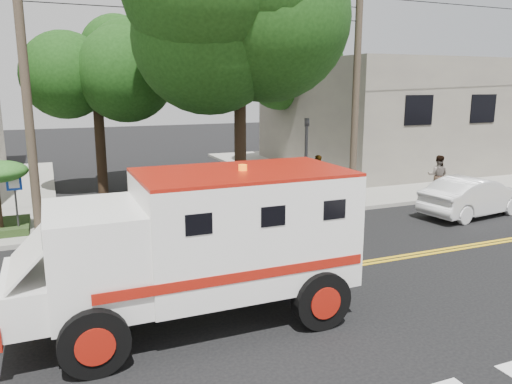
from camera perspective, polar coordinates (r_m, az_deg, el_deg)
name	(u,v)px	position (r m, az deg, el deg)	size (l,w,h in m)	color
ground	(277,277)	(12.90, 2.39, -9.71)	(100.00, 100.00, 0.00)	black
sidewalk_ne	(386,165)	(30.99, 14.59, 2.97)	(17.00, 17.00, 0.15)	gray
building_right	(404,113)	(31.99, 16.51, 8.68)	(14.00, 12.00, 6.00)	#6A635B
utility_pole_left	(27,95)	(16.85, -24.75, 10.03)	(0.28, 0.28, 9.00)	#382D23
utility_pole_right	(356,93)	(20.50, 11.35, 11.06)	(0.28, 0.28, 9.00)	#382D23
tree_main	(254,15)	(18.60, -0.23, 19.55)	(6.08, 5.70, 9.85)	black
tree_left	(103,63)	(22.78, -17.04, 13.96)	(4.48, 4.20, 7.70)	black
tree_right	(301,62)	(30.07, 5.18, 14.55)	(4.80, 4.50, 8.20)	black
traffic_signal	(306,155)	(18.87, 5.74, 4.23)	(0.15, 0.18, 3.60)	#3F3F42
accessibility_sign	(15,197)	(17.39, -25.79, -0.48)	(0.45, 0.10, 2.02)	#3F3F42
armored_truck	(202,239)	(10.13, -6.17, -5.34)	(6.83, 2.79, 3.11)	white
parked_sedan	(474,196)	(20.30, 23.64, -0.45)	(1.56, 4.46, 1.47)	silver
pedestrian_a	(317,175)	(21.74, 6.93, 1.98)	(0.62, 0.41, 1.70)	gray
pedestrian_b	(438,175)	(22.65, 20.06, 1.78)	(0.84, 0.66, 1.74)	gray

